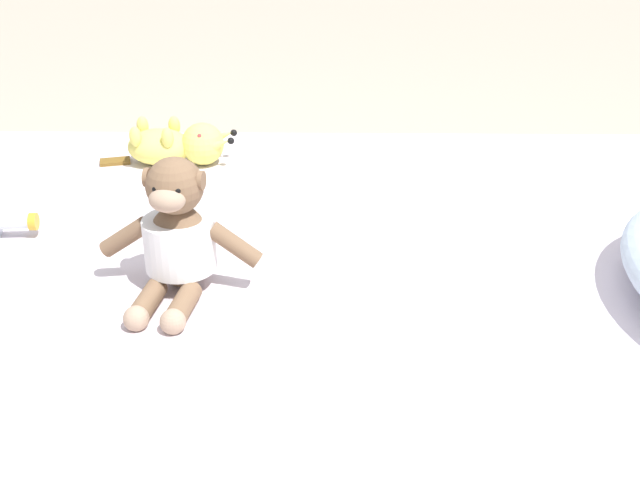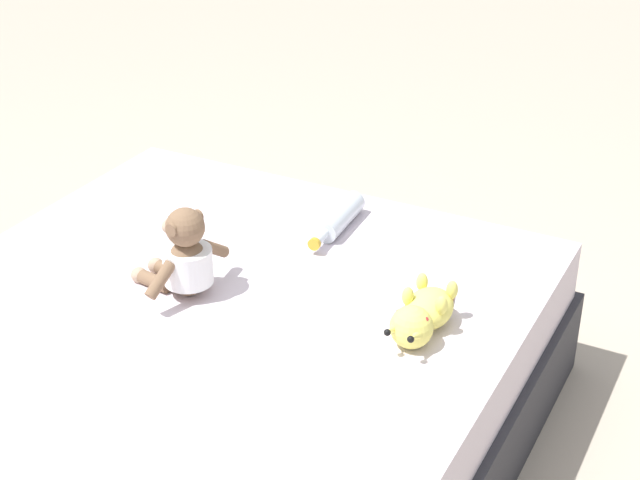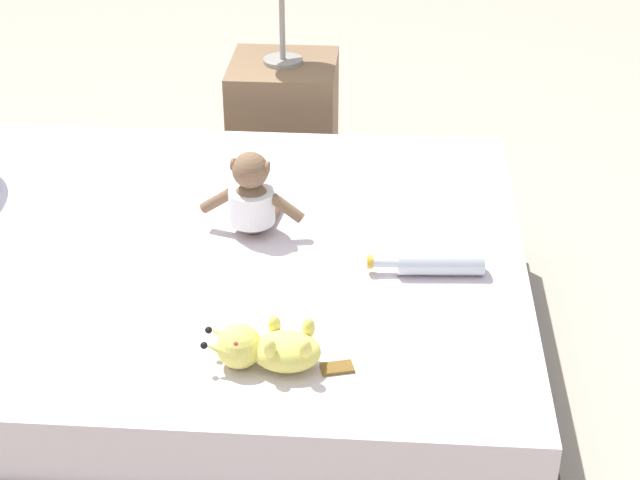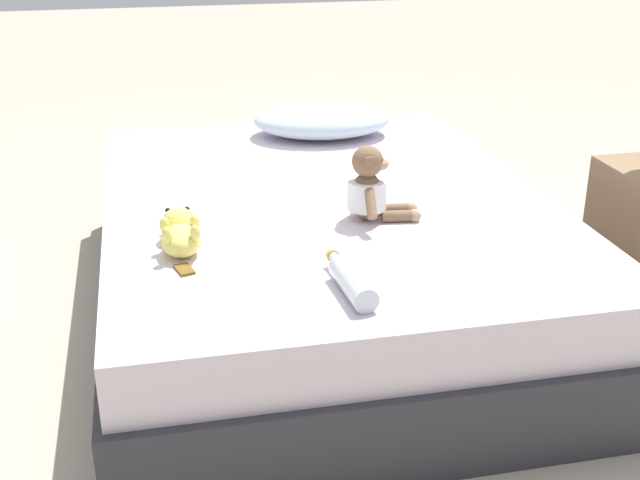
% 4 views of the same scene
% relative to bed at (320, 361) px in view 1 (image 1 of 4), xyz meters
% --- Properties ---
extents(ground_plane, '(16.00, 16.00, 0.00)m').
position_rel_bed_xyz_m(ground_plane, '(0.00, 0.00, -0.21)').
color(ground_plane, '#B7A893').
extents(bed, '(1.48, 1.96, 0.42)m').
position_rel_bed_xyz_m(bed, '(0.00, 0.00, 0.00)').
color(bed, '#2D2D33').
rests_on(bed, ground_plane).
extents(plush_monkey, '(0.24, 0.29, 0.24)m').
position_rel_bed_xyz_m(plush_monkey, '(0.09, -0.24, 0.31)').
color(plush_monkey, brown).
rests_on(plush_monkey, bed).
extents(plush_yellow_creature, '(0.11, 0.33, 0.10)m').
position_rel_bed_xyz_m(plush_yellow_creature, '(-0.50, -0.34, 0.26)').
color(plush_yellow_creature, '#EAE066').
rests_on(plush_yellow_creature, bed).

